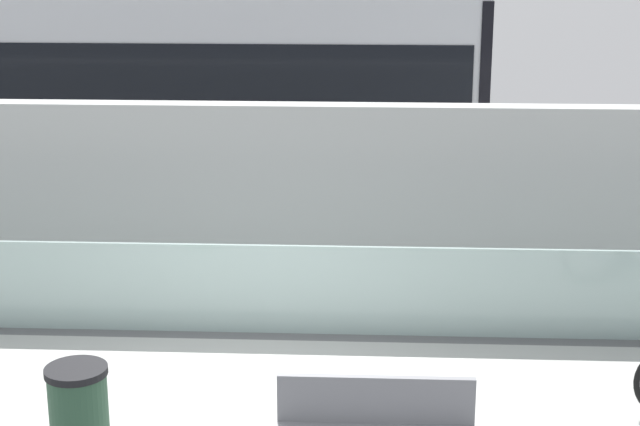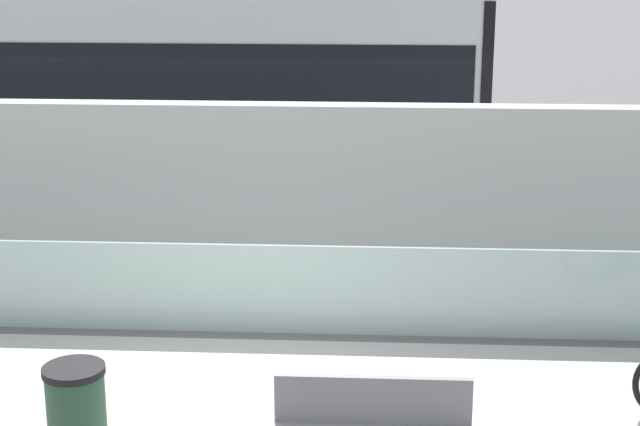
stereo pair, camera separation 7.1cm
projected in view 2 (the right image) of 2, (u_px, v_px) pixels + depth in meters
name	position (u px, v px, depth m)	size (l,w,h in m)	color
ground_plane	(235.00, 408.00, 9.56)	(200.00, 200.00, 0.00)	slate
bike_path_deck	(235.00, 407.00, 9.56)	(32.00, 3.20, 0.01)	beige
glass_parapet	(257.00, 289.00, 11.19)	(32.00, 0.05, 1.02)	#ADC6C1
concrete_barrier_wall	(272.00, 193.00, 12.75)	(32.00, 0.36, 2.26)	silver
tram_rail_near	(290.00, 223.00, 15.44)	(32.00, 0.08, 0.01)	#595654
tram_rail_far	(297.00, 198.00, 16.82)	(32.00, 0.08, 0.01)	#595654
tram	(124.00, 91.00, 15.76)	(11.06, 2.54, 3.81)	silver
trash_bin	(77.00, 420.00, 8.29)	(0.51, 0.51, 0.96)	#33593F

